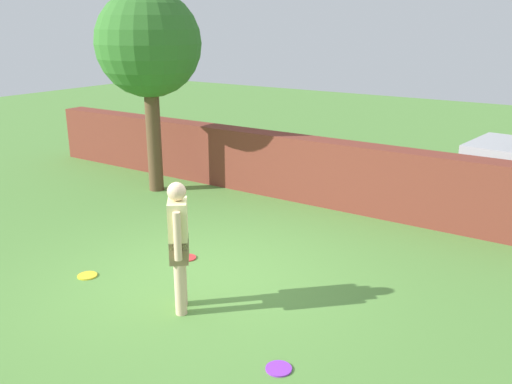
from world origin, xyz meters
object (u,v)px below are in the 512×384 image
object	(u,v)px
frisbee_yellow	(87,276)
frisbee_purple	(279,369)
frisbee_red	(187,258)
person	(179,241)
tree	(149,46)

from	to	relation	value
frisbee_yellow	frisbee_purple	bearing A→B (deg)	-5.76
frisbee_purple	frisbee_red	distance (m)	2.99
person	frisbee_red	world-z (taller)	person
frisbee_purple	frisbee_red	xyz separation A→B (m)	(-2.55, 1.56, 0.00)
tree	frisbee_red	distance (m)	4.66
person	frisbee_red	size ratio (longest dim) A/B	6.00
tree	frisbee_yellow	size ratio (longest dim) A/B	14.82
frisbee_yellow	person	bearing A→B (deg)	1.60
tree	person	world-z (taller)	tree
person	frisbee_yellow	distance (m)	1.91
tree	frisbee_yellow	distance (m)	5.01
tree	frisbee_purple	world-z (taller)	tree
tree	frisbee_yellow	world-z (taller)	tree
tree	frisbee_purple	distance (m)	7.22
frisbee_red	frisbee_yellow	size ratio (longest dim) A/B	1.00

